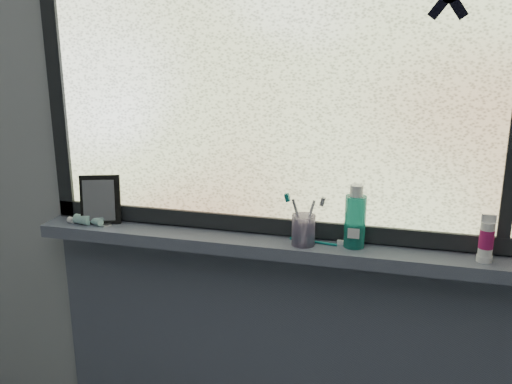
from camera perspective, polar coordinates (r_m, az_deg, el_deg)
The scene contains 12 objects.
wall_back at distance 1.73m, azimuth 3.94°, elevation 3.09°, with size 3.00×0.01×2.50m, color #9EA3A8.
windowsill at distance 1.73m, azimuth 3.30°, elevation -5.54°, with size 1.62×0.14×0.04m, color #4E5568.
sill_apron at distance 2.02m, azimuth 3.41°, elevation -18.50°, with size 1.62×0.02×0.98m, color #4E5568.
window_pane at distance 1.66m, azimuth 3.97°, elevation 12.36°, with size 1.50×0.01×1.00m, color silver.
frame_bottom at distance 1.76m, azimuth 3.64°, elevation -3.47°, with size 1.60×0.03×0.05m, color black.
frame_left at distance 1.96m, azimuth -19.42°, elevation 12.07°, with size 0.05×0.03×1.10m, color black.
vanity_mirror at distance 1.92m, azimuth -15.29°, elevation -0.73°, with size 0.13×0.06×0.16m, color black.
toothpaste_tube at distance 1.94m, azimuth -16.50°, elevation -2.70°, with size 0.18×0.04×0.03m, color white, non-canonical shape.
toothbrush_cup at distance 1.68m, azimuth 4.76°, elevation -3.80°, with size 0.07×0.07×0.09m, color #A38EBD.
toothbrush_lying at distance 1.71m, azimuth 5.73°, elevation -4.89°, with size 0.18×0.02×0.01m, color #0B6A69, non-canonical shape.
mouthwash_bottle at distance 1.67m, azimuth 9.90°, elevation -2.40°, with size 0.06×0.06×0.15m, color teal.
cream_tube at distance 1.67m, azimuth 22.07°, elevation -4.17°, with size 0.04×0.04×0.10m, color silver.
Camera 1 is at (0.32, -0.35, 1.64)m, focal length 40.00 mm.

